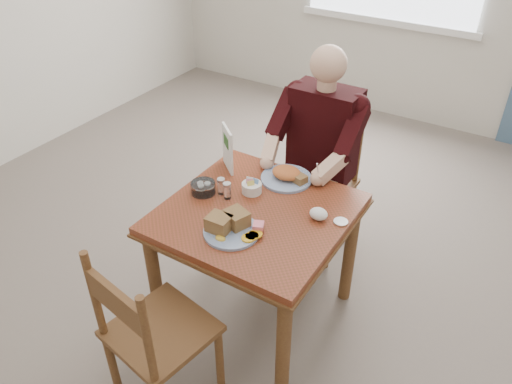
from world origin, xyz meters
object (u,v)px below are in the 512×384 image
Objects in this scene: chair_near at (153,335)px; table at (256,227)px; chair_far at (321,181)px; near_plate at (231,226)px; far_plate at (287,176)px; diner at (318,142)px.

table is at bearing 82.71° from chair_near.
chair_far is at bearing 90.00° from table.
table is 3.02× the size of near_plate.
far_plate is at bearing 90.26° from table.
chair_far is 0.56m from far_plate.
near_plate is at bearing -90.81° from chair_far.
table is at bearing -90.00° from diner.
chair_far is at bearing 90.01° from diner.
table is 0.25m from near_plate.
chair_far is 3.12× the size of near_plate.
chair_far is 2.67× the size of far_plate.
chair_near is (-0.09, -0.73, -0.16)m from table.
diner is 4.55× the size of near_plate.
diner is at bearing 86.29° from chair_near.
chair_far is 1.00× the size of chair_near.
chair_near is 2.67× the size of far_plate.
chair_far is (0.00, 0.80, -0.16)m from table.
chair_near is at bearing -98.59° from near_plate.
chair_near is 3.12× the size of near_plate.
chair_near reaches higher than near_plate.
chair_near is (-0.09, -1.52, 0.00)m from chair_far.
diner is (0.09, 1.43, 0.33)m from chair_near.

